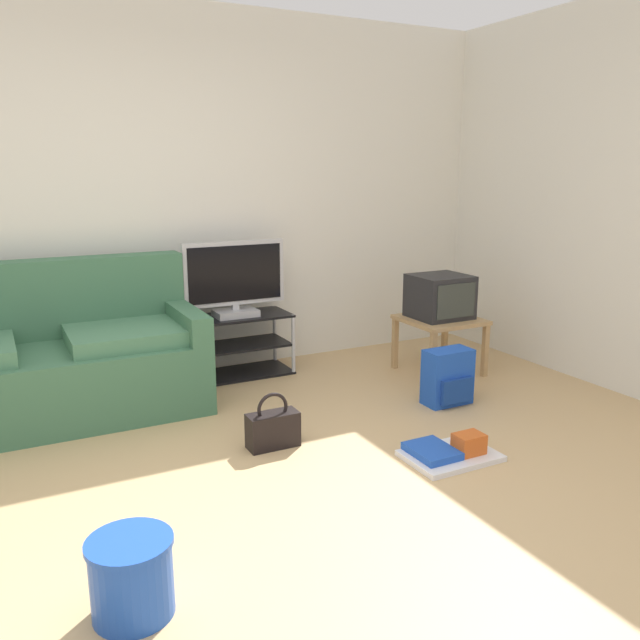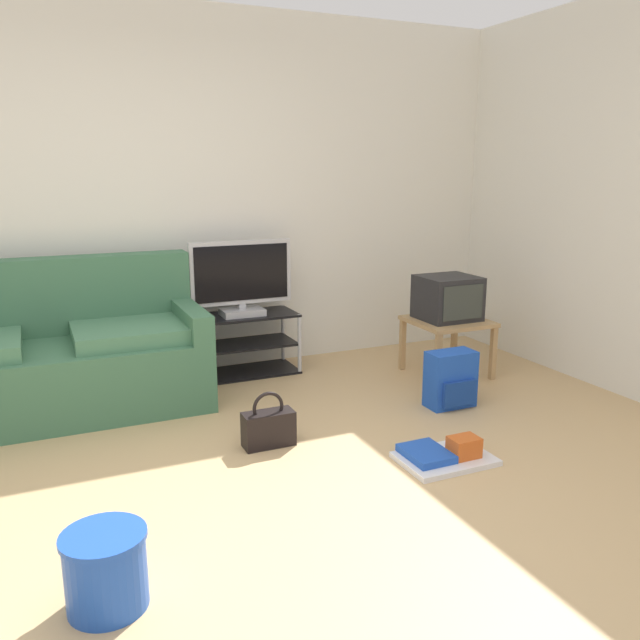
# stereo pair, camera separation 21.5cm
# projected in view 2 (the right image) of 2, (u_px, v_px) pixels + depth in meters

# --- Properties ---
(ground_plane) EXTENTS (9.00, 9.80, 0.02)m
(ground_plane) POSITION_uv_depth(u_px,v_px,m) (231.00, 538.00, 2.80)
(ground_plane) COLOR tan
(wall_back) EXTENTS (9.00, 0.10, 2.70)m
(wall_back) POSITION_uv_depth(u_px,v_px,m) (128.00, 196.00, 4.66)
(wall_back) COLOR silver
(wall_back) RESTS_ON ground_plane
(wall_right) EXTENTS (0.10, 3.60, 2.70)m
(wall_right) POSITION_uv_depth(u_px,v_px,m) (618.00, 198.00, 4.45)
(wall_right) COLOR silver
(wall_right) RESTS_ON ground_plane
(couch) EXTENTS (1.95, 0.86, 0.97)m
(couch) POSITION_uv_depth(u_px,v_px,m) (49.00, 359.00, 4.16)
(couch) COLOR #3D6B4C
(couch) RESTS_ON ground_plane
(tv_stand) EXTENTS (0.83, 0.39, 0.47)m
(tv_stand) POSITION_uv_depth(u_px,v_px,m) (242.00, 344.00, 4.95)
(tv_stand) COLOR black
(tv_stand) RESTS_ON ground_plane
(flat_tv) EXTENTS (0.77, 0.22, 0.56)m
(flat_tv) POSITION_uv_depth(u_px,v_px,m) (241.00, 279.00, 4.81)
(flat_tv) COLOR #B2B2B7
(flat_tv) RESTS_ON tv_stand
(side_table) EXTENTS (0.55, 0.55, 0.43)m
(side_table) POSITION_uv_depth(u_px,v_px,m) (448.00, 327.00, 4.91)
(side_table) COLOR tan
(side_table) RESTS_ON ground_plane
(crt_tv) EXTENTS (0.42, 0.39, 0.33)m
(crt_tv) POSITION_uv_depth(u_px,v_px,m) (448.00, 298.00, 4.87)
(crt_tv) COLOR #232326
(crt_tv) RESTS_ON side_table
(backpack) EXTENTS (0.32, 0.25, 0.38)m
(backpack) POSITION_uv_depth(u_px,v_px,m) (451.00, 380.00, 4.28)
(backpack) COLOR blue
(backpack) RESTS_ON ground_plane
(handbag) EXTENTS (0.29, 0.13, 0.32)m
(handbag) POSITION_uv_depth(u_px,v_px,m) (269.00, 427.00, 3.68)
(handbag) COLOR black
(handbag) RESTS_ON ground_plane
(cleaning_bucket) EXTENTS (0.31, 0.31, 0.29)m
(cleaning_bucket) POSITION_uv_depth(u_px,v_px,m) (106.00, 568.00, 2.31)
(cleaning_bucket) COLOR blue
(cleaning_bucket) RESTS_ON ground_plane
(floor_tray) EXTENTS (0.50, 0.35, 0.14)m
(floor_tray) POSITION_uv_depth(u_px,v_px,m) (444.00, 455.00, 3.49)
(floor_tray) COLOR silver
(floor_tray) RESTS_ON ground_plane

